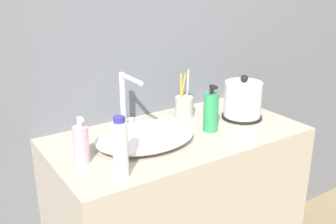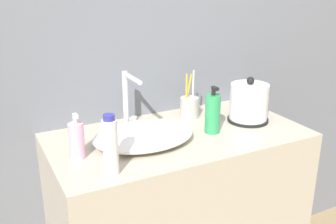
{
  "view_description": "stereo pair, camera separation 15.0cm",
  "coord_description": "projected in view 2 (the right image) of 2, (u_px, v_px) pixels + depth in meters",
  "views": [
    {
      "loc": [
        -0.82,
        -0.92,
        1.5
      ],
      "look_at": [
        -0.05,
        0.26,
        1.0
      ],
      "focal_mm": 42.0,
      "sensor_mm": 36.0,
      "label": 1
    },
    {
      "loc": [
        -0.69,
        -0.99,
        1.5
      ],
      "look_at": [
        -0.05,
        0.26,
        1.0
      ],
      "focal_mm": 42.0,
      "sensor_mm": 36.0,
      "label": 2
    }
  ],
  "objects": [
    {
      "name": "toothbrush_cup",
      "position": [
        189.0,
        107.0,
        1.72
      ],
      "size": [
        0.08,
        0.08,
        0.21
      ],
      "color": "#B7B2A8",
      "rests_on": "vanity_counter"
    },
    {
      "name": "faucet",
      "position": [
        128.0,
        97.0,
        1.56
      ],
      "size": [
        0.06,
        0.17,
        0.24
      ],
      "color": "silver",
      "rests_on": "vanity_counter"
    },
    {
      "name": "sink_basin",
      "position": [
        144.0,
        135.0,
        1.46
      ],
      "size": [
        0.39,
        0.29,
        0.06
      ],
      "color": "white",
      "rests_on": "vanity_counter"
    },
    {
      "name": "wall_back",
      "position": [
        147.0,
        23.0,
        1.65
      ],
      "size": [
        6.0,
        0.04,
        2.6
      ],
      "color": "slate",
      "rests_on": "ground_plane"
    },
    {
      "name": "shampoo_bottle",
      "position": [
        110.0,
        146.0,
        1.22
      ],
      "size": [
        0.05,
        0.05,
        0.2
      ],
      "color": "white",
      "rests_on": "vanity_counter"
    },
    {
      "name": "mouthwash_bottle",
      "position": [
        213.0,
        113.0,
        1.54
      ],
      "size": [
        0.06,
        0.06,
        0.19
      ],
      "color": "#2D9956",
      "rests_on": "vanity_counter"
    },
    {
      "name": "electric_kettle",
      "position": [
        249.0,
        104.0,
        1.66
      ],
      "size": [
        0.17,
        0.17,
        0.19
      ],
      "color": "black",
      "rests_on": "vanity_counter"
    },
    {
      "name": "lotion_bottle",
      "position": [
        77.0,
        140.0,
        1.33
      ],
      "size": [
        0.05,
        0.05,
        0.16
      ],
      "color": "#EAA8C6",
      "rests_on": "vanity_counter"
    }
  ]
}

